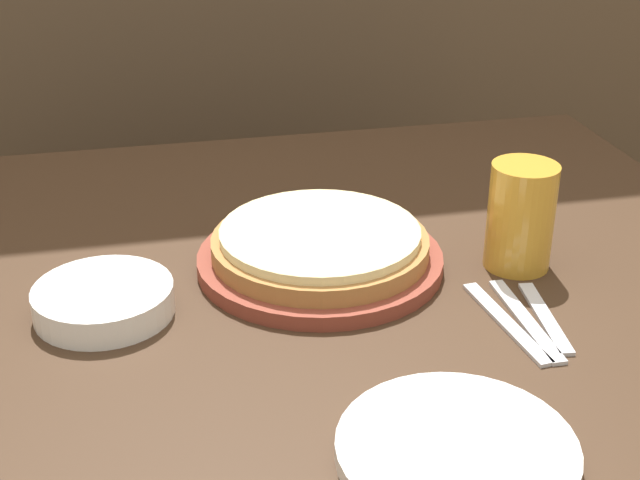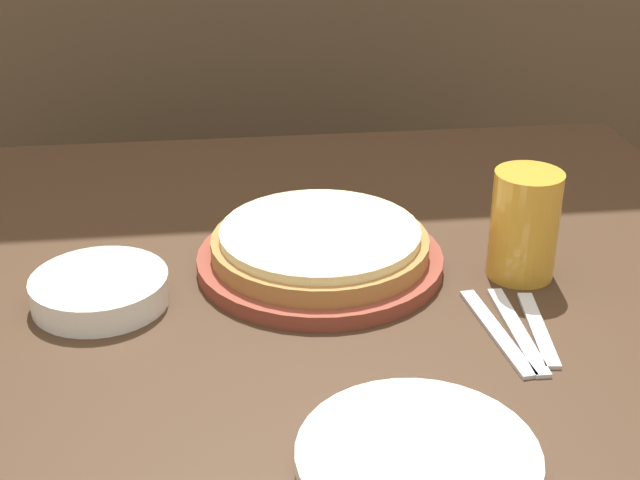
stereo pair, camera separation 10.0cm
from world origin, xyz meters
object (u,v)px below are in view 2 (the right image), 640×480
object	(u,v)px
pizza_on_board	(320,250)
dinner_knife	(517,330)
dinner_plate	(418,458)
side_bowl	(100,290)
beer_glass	(525,220)
fork	(496,331)
spoon	(538,329)

from	to	relation	value
pizza_on_board	dinner_knife	xyz separation A→B (m)	(0.21, -0.19, -0.02)
dinner_plate	side_bowl	bearing A→B (deg)	133.44
beer_glass	side_bowl	distance (m)	0.54
pizza_on_board	fork	distance (m)	0.26
pizza_on_board	fork	size ratio (longest dim) A/B	1.71
side_bowl	dinner_knife	distance (m)	0.50
dinner_plate	side_bowl	size ratio (longest dim) A/B	1.36
pizza_on_board	spoon	world-z (taller)	pizza_on_board
beer_glass	dinner_knife	world-z (taller)	beer_glass
dinner_plate	dinner_knife	world-z (taller)	dinner_plate
pizza_on_board	side_bowl	bearing A→B (deg)	-167.91
pizza_on_board	fork	xyz separation A→B (m)	(0.18, -0.19, -0.02)
pizza_on_board	dinner_knife	distance (m)	0.28
beer_glass	dinner_knife	bearing A→B (deg)	-108.95
side_bowl	fork	distance (m)	0.48
fork	dinner_plate	bearing A→B (deg)	-123.34
side_bowl	dinner_knife	world-z (taller)	side_bowl
pizza_on_board	dinner_plate	size ratio (longest dim) A/B	1.41
beer_glass	spoon	size ratio (longest dim) A/B	0.88
beer_glass	dinner_plate	distance (m)	0.41
beer_glass	spoon	bearing A→B (deg)	-99.07
beer_glass	fork	size ratio (longest dim) A/B	0.75
dinner_knife	spoon	xyz separation A→B (m)	(0.03, 0.00, 0.00)
side_bowl	dinner_knife	bearing A→B (deg)	-14.56
beer_glass	side_bowl	size ratio (longest dim) A/B	0.85
dinner_plate	pizza_on_board	bearing A→B (deg)	96.20
beer_glass	spoon	world-z (taller)	beer_glass
fork	spoon	bearing A→B (deg)	0.00
pizza_on_board	spoon	xyz separation A→B (m)	(0.23, -0.19, -0.02)
dinner_knife	fork	bearing A→B (deg)	180.00
beer_glass	side_bowl	xyz separation A→B (m)	(-0.53, -0.01, -0.06)
spoon	dinner_plate	bearing A→B (deg)	-131.77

